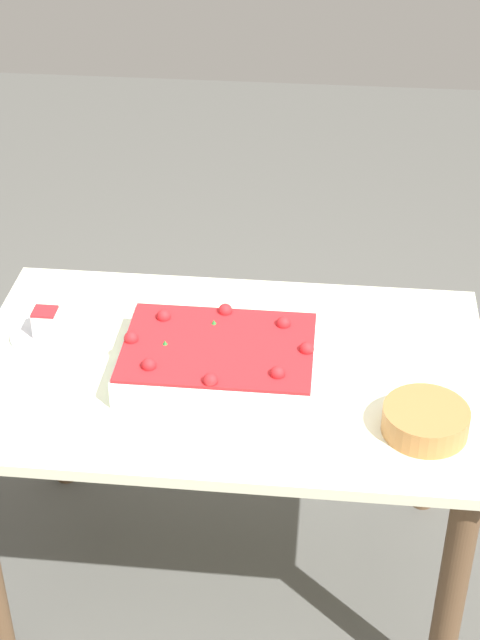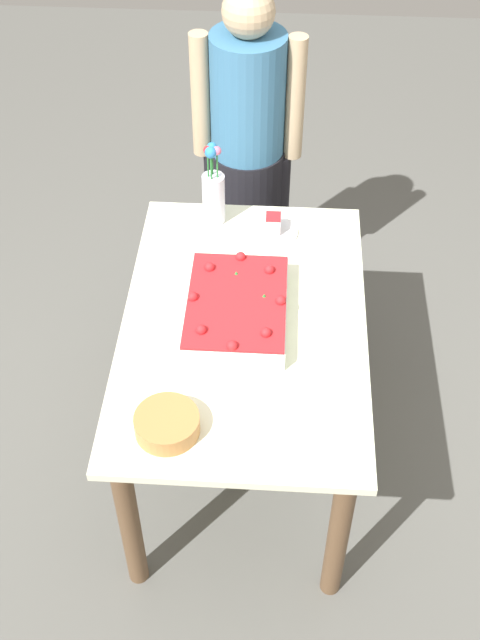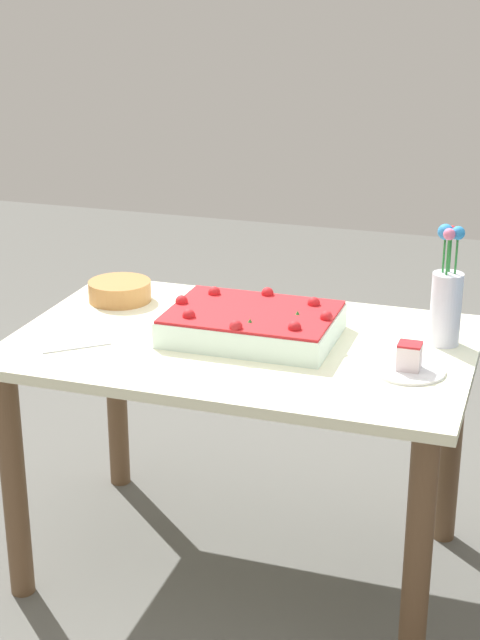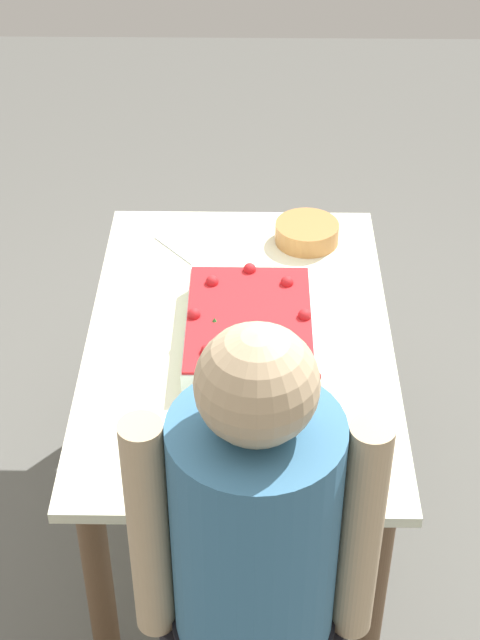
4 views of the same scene
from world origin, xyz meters
name	(u,v)px [view 2 (image 2 of 4)]	position (x,y,z in m)	size (l,w,h in m)	color
ground_plane	(243,449)	(0.00, 0.00, 0.00)	(8.00, 8.00, 0.00)	#5C5C57
dining_table	(244,346)	(0.00, 0.00, 0.61)	(1.29, 0.83, 0.74)	white
sheet_cake	(237,308)	(0.02, 0.03, 0.78)	(0.47, 0.34, 0.10)	white
serving_plate_with_slice	(273,228)	(0.48, -0.08, 0.76)	(0.19, 0.19, 0.08)	white
cake_knife	(303,422)	(-0.42, -0.20, 0.74)	(0.19, 0.02, 0.00)	silver
flower_vase	(213,193)	(0.54, 0.15, 0.87)	(0.09, 0.09, 0.34)	silver
fruit_bowl	(167,424)	(-0.47, 0.20, 0.77)	(0.20, 0.20, 0.06)	#B97C41
person_standing	(247,138)	(0.94, 0.04, 0.85)	(0.31, 0.45, 1.49)	black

